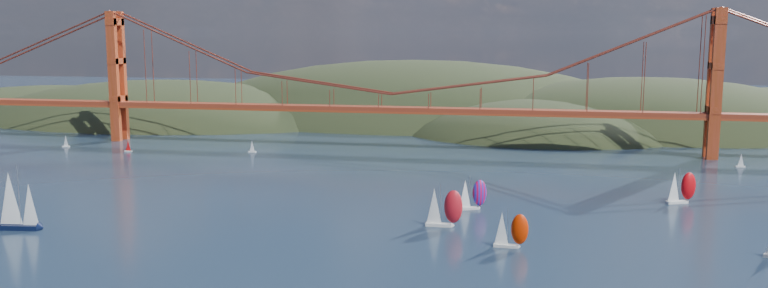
% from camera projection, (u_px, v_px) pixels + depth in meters
% --- Properties ---
extents(headlands, '(725.00, 225.00, 96.00)m').
position_uv_depth(headlands, '(512.00, 146.00, 388.98)').
color(headlands, black).
rests_on(headlands, ground).
extents(bridge, '(552.00, 12.00, 55.00)m').
position_uv_depth(bridge, '(388.00, 68.00, 296.26)').
color(bridge, maroon).
rests_on(bridge, ground).
extents(sloop_navy, '(10.17, 6.20, 15.33)m').
position_uv_depth(sloop_navy, '(16.00, 202.00, 175.69)').
color(sloop_navy, black).
rests_on(sloop_navy, ground).
extents(racer_0, '(8.88, 3.61, 10.22)m').
position_uv_depth(racer_0, '(443.00, 207.00, 178.76)').
color(racer_0, silver).
rests_on(racer_0, ground).
extents(racer_1, '(7.44, 3.05, 8.54)m').
position_uv_depth(racer_1, '(510.00, 229.00, 161.35)').
color(racer_1, silver).
rests_on(racer_1, ground).
extents(racer_3, '(8.58, 5.94, 9.61)m').
position_uv_depth(racer_3, '(681.00, 187.00, 203.26)').
color(racer_3, white).
rests_on(racer_3, ground).
extents(racer_rwb, '(7.92, 5.41, 8.86)m').
position_uv_depth(racer_rwb, '(472.00, 194.00, 196.26)').
color(racer_rwb, silver).
rests_on(racer_rwb, ground).
extents(distant_boat_1, '(3.00, 2.00, 4.70)m').
position_uv_depth(distant_boat_1, '(66.00, 141.00, 303.62)').
color(distant_boat_1, silver).
rests_on(distant_boat_1, ground).
extents(distant_boat_2, '(3.00, 2.00, 4.70)m').
position_uv_depth(distant_boat_2, '(128.00, 146.00, 291.36)').
color(distant_boat_2, silver).
rests_on(distant_boat_2, ground).
extents(distant_boat_3, '(3.00, 2.00, 4.70)m').
position_uv_depth(distant_boat_3, '(252.00, 146.00, 290.05)').
color(distant_boat_3, silver).
rests_on(distant_boat_3, ground).
extents(distant_boat_4, '(3.00, 2.00, 4.70)m').
position_uv_depth(distant_boat_4, '(741.00, 161.00, 257.79)').
color(distant_boat_4, silver).
rests_on(distant_boat_4, ground).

